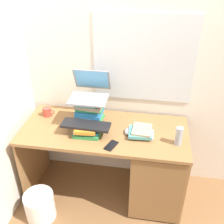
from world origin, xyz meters
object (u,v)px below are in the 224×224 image
at_px(desk, 145,165).
at_px(cell_phone, 111,146).
at_px(book_stack_keyboard_riser, 87,130).
at_px(laptop, 90,91).
at_px(keyboard, 86,125).
at_px(computer_mouse, 128,131).
at_px(mug, 47,112).
at_px(wastebasket, 40,206).
at_px(book_stack_tall, 89,112).
at_px(water_bottle, 179,136).
at_px(book_stack_side, 141,132).

bearing_deg(desk, cell_phone, -145.01).
bearing_deg(book_stack_keyboard_riser, laptop, 93.56).
bearing_deg(cell_phone, keyboard, 174.19).
xyz_separation_m(desk, cell_phone, (-0.29, -0.20, 0.36)).
bearing_deg(computer_mouse, cell_phone, -119.62).
xyz_separation_m(mug, cell_phone, (0.69, -0.36, -0.04)).
relative_size(laptop, keyboard, 0.80).
bearing_deg(wastebasket, keyboard, 38.65).
height_order(book_stack_keyboard_riser, cell_phone, book_stack_keyboard_riser).
xyz_separation_m(desk, mug, (-0.97, 0.16, 0.40)).
bearing_deg(keyboard, computer_mouse, 14.91).
bearing_deg(laptop, wastebasket, -125.18).
bearing_deg(mug, book_stack_tall, -8.97).
bearing_deg(cell_phone, book_stack_keyboard_riser, 172.88).
xyz_separation_m(laptop, water_bottle, (0.79, -0.24, -0.23)).
bearing_deg(computer_mouse, book_stack_tall, 166.49).
bearing_deg(water_bottle, cell_phone, -168.06).
xyz_separation_m(desk, book_stack_tall, (-0.54, 0.09, 0.48)).
relative_size(book_stack_side, water_bottle, 1.37).
distance_m(desk, cell_phone, 0.50).
bearing_deg(water_bottle, mug, 168.61).
distance_m(keyboard, water_bottle, 0.78).
bearing_deg(computer_mouse, wastebasket, -152.35).
xyz_separation_m(keyboard, computer_mouse, (0.36, 0.08, -0.08)).
xyz_separation_m(laptop, wastebasket, (-0.39, -0.55, -0.95)).
relative_size(desk, cell_phone, 11.04).
bearing_deg(desk, mug, 170.53).
relative_size(desk, mug, 12.99).
relative_size(keyboard, wastebasket, 1.51).
relative_size(book_stack_keyboard_riser, cell_phone, 1.73).
distance_m(book_stack_keyboard_riser, cell_phone, 0.27).
distance_m(desk, laptop, 0.87).
distance_m(book_stack_side, computer_mouse, 0.12).
height_order(desk, laptop, laptop).
bearing_deg(keyboard, laptop, 94.75).
bearing_deg(wastebasket, computer_mouse, 27.65).
bearing_deg(keyboard, desk, 10.47).
distance_m(keyboard, cell_phone, 0.29).
bearing_deg(cell_phone, book_stack_side, 60.80).
distance_m(keyboard, wastebasket, 0.90).
xyz_separation_m(book_stack_side, mug, (-0.92, 0.17, 0.01)).
height_order(computer_mouse, water_bottle, water_bottle).
xyz_separation_m(computer_mouse, cell_phone, (-0.12, -0.20, -0.01)).
relative_size(book_stack_tall, keyboard, 0.61).
bearing_deg(laptop, desk, -16.40).
height_order(desk, computer_mouse, computer_mouse).
distance_m(book_stack_side, keyboard, 0.48).
bearing_deg(mug, cell_phone, -27.74).
xyz_separation_m(book_stack_side, water_bottle, (0.31, -0.07, 0.05)).
height_order(book_stack_keyboard_riser, laptop, laptop).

